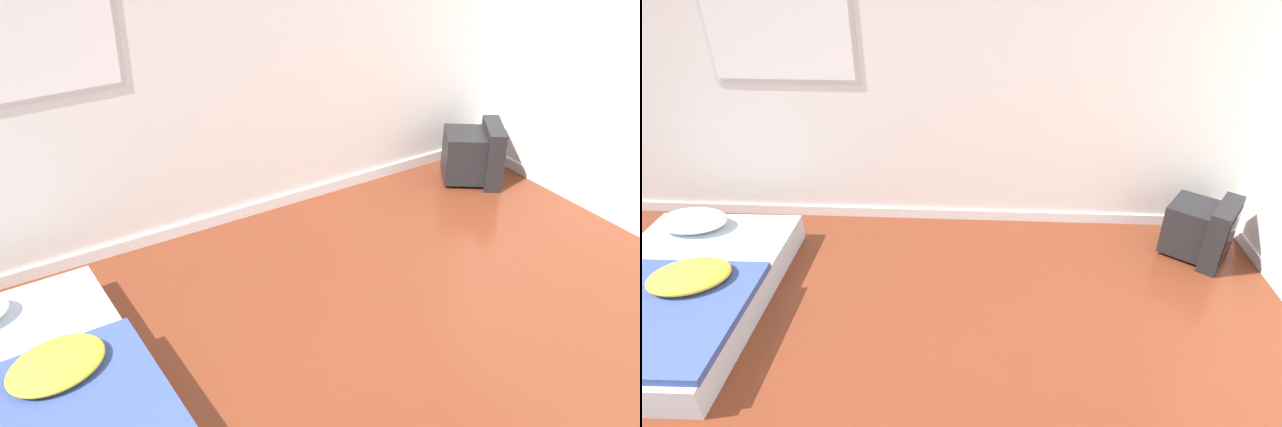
% 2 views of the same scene
% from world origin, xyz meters
% --- Properties ---
extents(wall_back, '(8.30, 0.08, 2.60)m').
position_xyz_m(wall_back, '(-0.01, 2.69, 1.29)').
color(wall_back, white).
rests_on(wall_back, ground_plane).
extents(mattress_bed, '(1.18, 1.79, 0.35)m').
position_xyz_m(mattress_bed, '(-1.19, 1.39, 0.13)').
color(mattress_bed, silver).
rests_on(mattress_bed, ground_plane).
extents(crt_tv, '(0.61, 0.60, 0.49)m').
position_xyz_m(crt_tv, '(2.52, 2.21, 0.23)').
color(crt_tv, black).
rests_on(crt_tv, ground_plane).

